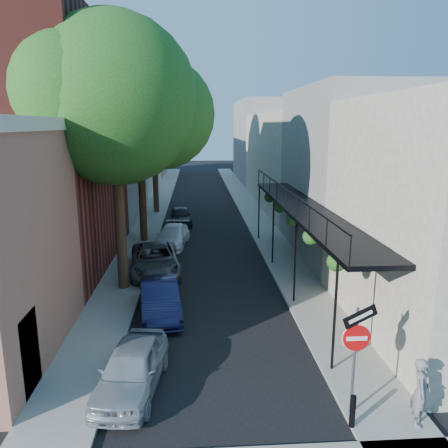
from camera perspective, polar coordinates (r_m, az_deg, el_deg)
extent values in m
cube|color=black|center=(38.91, -2.84, 2.39)|extent=(6.00, 64.00, 0.01)
cube|color=gray|center=(39.04, -8.72, 2.37)|extent=(2.00, 64.00, 0.12)
cube|color=gray|center=(39.17, 3.03, 2.54)|extent=(2.00, 64.00, 0.12)
cube|color=beige|center=(13.04, -24.14, -15.12)|extent=(0.10, 1.20, 2.20)
cube|color=maroon|center=(24.19, -27.00, 8.95)|extent=(10.00, 12.00, 12.00)
cube|color=gray|center=(22.71, -15.52, 14.76)|extent=(0.06, 7.00, 4.00)
cube|color=gray|center=(35.37, -17.69, 8.10)|extent=(8.00, 12.00, 9.00)
cube|color=beige|center=(49.03, -13.86, 10.08)|extent=(8.00, 16.00, 10.00)
cube|color=#AF6959|center=(62.90, -11.62, 9.81)|extent=(8.00, 12.00, 8.00)
cube|color=gray|center=(25.29, 18.67, 6.36)|extent=(8.00, 10.00, 9.00)
cube|color=beige|center=(39.56, 10.38, 8.21)|extent=(8.00, 20.00, 8.00)
cube|color=gray|center=(57.11, 6.01, 10.72)|extent=(8.00, 16.00, 10.00)
cube|color=black|center=(19.21, 10.76, 1.92)|extent=(2.00, 16.00, 0.15)
cube|color=black|center=(18.85, 8.07, 4.53)|extent=(0.05, 16.00, 0.05)
cylinder|color=black|center=(13.03, 14.28, -11.39)|extent=(0.08, 0.08, 3.40)
cylinder|color=black|center=(27.06, 4.58, 1.61)|extent=(0.08, 0.08, 3.40)
sphere|color=#194D16|center=(13.57, 14.49, -4.81)|extent=(0.60, 0.60, 0.60)
sphere|color=#194D16|center=(19.16, 8.97, 0.59)|extent=(0.60, 0.60, 0.60)
sphere|color=#194D16|center=(24.95, 5.97, 3.52)|extent=(0.60, 0.60, 0.60)
cylinder|color=#595B60|center=(11.46, 16.61, -17.10)|extent=(0.07, 0.07, 2.90)
cylinder|color=red|center=(11.10, 16.92, -14.06)|extent=(0.66, 0.04, 0.66)
cube|color=white|center=(11.08, 16.97, -14.12)|extent=(0.50, 0.02, 0.10)
cylinder|color=white|center=(11.12, 16.88, -14.01)|extent=(0.70, 0.02, 0.70)
cube|color=black|center=(10.88, 17.38, -11.46)|extent=(0.89, 0.15, 0.58)
cube|color=white|center=(10.86, 17.43, -11.53)|extent=(0.60, 0.10, 0.31)
cylinder|color=black|center=(11.52, 16.45, -22.41)|extent=(0.14, 0.14, 0.80)
cylinder|color=#342215|center=(18.88, -13.47, 1.60)|extent=(0.44, 0.44, 7.00)
sphere|color=#194D16|center=(18.56, -14.22, 15.41)|extent=(6.80, 6.80, 6.80)
sphere|color=#194D16|center=(19.34, -8.48, 14.06)|extent=(4.76, 4.76, 4.76)
cylinder|color=#342215|center=(26.74, -10.64, 4.21)|extent=(0.44, 0.44, 6.30)
sphere|color=#194D16|center=(26.45, -11.01, 12.91)|extent=(6.00, 6.00, 6.00)
sphere|color=#194D16|center=(27.21, -7.53, 11.98)|extent=(4.20, 4.20, 4.20)
cylinder|color=#342215|center=(35.57, -9.00, 7.23)|extent=(0.44, 0.44, 7.35)
sphere|color=#194D16|center=(35.43, -9.27, 14.86)|extent=(7.00, 7.00, 7.00)
sphere|color=#194D16|center=(36.35, -6.25, 14.10)|extent=(4.90, 4.90, 4.90)
imported|color=#939BA2|center=(12.67, -11.95, -17.96)|extent=(1.99, 3.92, 1.28)
imported|color=#121638|center=(16.87, -8.40, -9.62)|extent=(1.93, 4.15, 1.32)
imported|color=#505157|center=(21.39, -9.00, -4.66)|extent=(2.83, 5.19, 1.38)
imported|color=white|center=(26.05, -6.78, -1.59)|extent=(2.26, 4.39, 1.22)
imported|color=black|center=(31.55, -5.71, 1.04)|extent=(1.80, 3.85, 1.28)
imported|color=slate|center=(11.88, 24.29, -19.35)|extent=(0.62, 0.72, 1.68)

